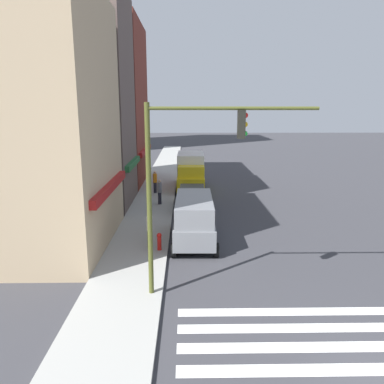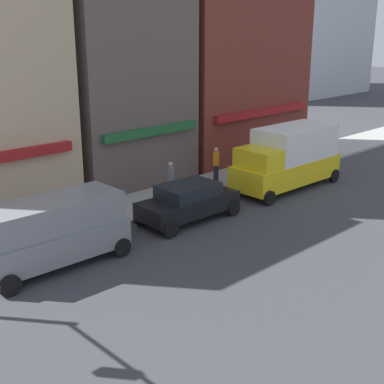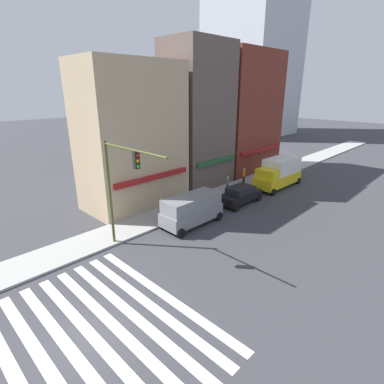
# 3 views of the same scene
# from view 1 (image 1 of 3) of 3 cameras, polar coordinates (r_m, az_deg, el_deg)

# --- Properties ---
(storefront_row) EXTENTS (25.53, 5.30, 14.41)m
(storefront_row) POSITION_cam_1_polar(r_m,az_deg,el_deg) (27.81, -14.56, 12.24)
(storefront_row) COLOR tan
(storefront_row) RESTS_ON ground_plane
(traffic_signal) EXTENTS (0.32, 5.82, 7.00)m
(traffic_signal) POSITION_cam_1_polar(r_m,az_deg,el_deg) (12.85, -0.82, 3.73)
(traffic_signal) COLOR #474C1E
(traffic_signal) RESTS_ON ground_plane
(van_grey) EXTENTS (5.03, 2.22, 2.34)m
(van_grey) POSITION_cam_1_polar(r_m,az_deg,el_deg) (19.29, 0.32, -3.96)
(van_grey) COLOR slate
(van_grey) RESTS_ON ground_plane
(sedan_black) EXTENTS (4.44, 2.02, 1.59)m
(sedan_black) POSITION_cam_1_polar(r_m,az_deg,el_deg) (25.47, 0.01, -0.89)
(sedan_black) COLOR black
(sedan_black) RESTS_ON ground_plane
(box_truck_yellow) EXTENTS (6.23, 2.42, 3.04)m
(box_truck_yellow) POSITION_cam_1_polar(r_m,az_deg,el_deg) (31.98, -0.20, 3.25)
(box_truck_yellow) COLOR yellow
(box_truck_yellow) RESTS_ON ground_plane
(pedestrian_white_shirt) EXTENTS (0.32, 0.32, 1.77)m
(pedestrian_white_shirt) POSITION_cam_1_polar(r_m,az_deg,el_deg) (18.33, -6.46, -5.64)
(pedestrian_white_shirt) COLOR #23232D
(pedestrian_white_shirt) RESTS_ON sidewalk_left
(pedestrian_grey_coat) EXTENTS (0.32, 0.32, 1.77)m
(pedestrian_grey_coat) POSITION_cam_1_polar(r_m,az_deg,el_deg) (26.50, -4.96, 0.11)
(pedestrian_grey_coat) COLOR #23232D
(pedestrian_grey_coat) RESTS_ON sidewalk_left
(pedestrian_orange_vest) EXTENTS (0.32, 0.32, 1.77)m
(pedestrian_orange_vest) POSITION_cam_1_polar(r_m,az_deg,el_deg) (30.09, -5.66, 1.60)
(pedestrian_orange_vest) COLOR #23232D
(pedestrian_orange_vest) RESTS_ON sidewalk_left
(fire_hydrant) EXTENTS (0.24, 0.24, 0.84)m
(fire_hydrant) POSITION_cam_1_polar(r_m,az_deg,el_deg) (18.10, -5.01, -7.39)
(fire_hydrant) COLOR red
(fire_hydrant) RESTS_ON sidewalk_left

